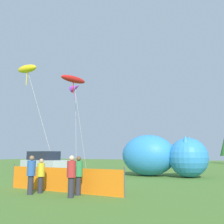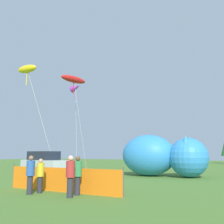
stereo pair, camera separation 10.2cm
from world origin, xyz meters
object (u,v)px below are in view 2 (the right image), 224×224
at_px(spectator_in_yellow_shirt, 77,174).
at_px(kite_red_lizard, 74,80).
at_px(parked_car, 44,165).
at_px(spectator_in_blue_shirt, 70,174).
at_px(folding_chair, 107,178).
at_px(spectator_in_black_shirt, 30,173).
at_px(spectator_in_white_shirt, 40,174).
at_px(kite_purple_delta, 76,88).
at_px(inflatable_cat, 161,157).
at_px(kite_yellow_hero, 27,69).

relative_size(spectator_in_yellow_shirt, kite_red_lizard, 0.20).
bearing_deg(parked_car, spectator_in_blue_shirt, -28.91).
xyz_separation_m(folding_chair, spectator_in_black_shirt, (-1.97, -3.79, 0.43)).
bearing_deg(parked_car, spectator_in_white_shirt, -36.97).
relative_size(kite_red_lizard, kite_purple_delta, 0.99).
height_order(folding_chair, spectator_in_black_shirt, spectator_in_black_shirt).
relative_size(inflatable_cat, spectator_in_black_shirt, 4.08).
relative_size(spectator_in_blue_shirt, kite_red_lizard, 0.20).
bearing_deg(parked_car, spectator_in_black_shirt, -40.03).
bearing_deg(kite_red_lizard, spectator_in_blue_shirt, -52.55).
bearing_deg(spectator_in_yellow_shirt, spectator_in_black_shirt, -157.27).
relative_size(spectator_in_blue_shirt, spectator_in_white_shirt, 1.10).
distance_m(parked_car, folding_chair, 7.45).
height_order(parked_car, folding_chair, parked_car).
relative_size(parked_car, spectator_in_white_shirt, 2.76).
bearing_deg(kite_red_lizard, inflatable_cat, 24.50).
bearing_deg(kite_purple_delta, kite_red_lizard, -56.53).
bearing_deg(spectator_in_black_shirt, folding_chair, 62.52).
relative_size(spectator_in_black_shirt, kite_red_lizard, 0.20).
relative_size(spectator_in_blue_shirt, kite_yellow_hero, 0.21).
bearing_deg(folding_chair, inflatable_cat, 61.22).
relative_size(parked_car, spectator_in_yellow_shirt, 2.56).
bearing_deg(spectator_in_black_shirt, kite_purple_delta, 118.07).
height_order(spectator_in_yellow_shirt, spectator_in_black_shirt, spectator_in_black_shirt).
xyz_separation_m(folding_chair, spectator_in_white_shirt, (-1.87, -3.25, 0.35)).
distance_m(parked_car, kite_red_lizard, 7.84).
height_order(spectator_in_yellow_shirt, kite_red_lizard, kite_red_lizard).
bearing_deg(kite_purple_delta, inflatable_cat, 4.73).
bearing_deg(spectator_in_blue_shirt, kite_yellow_hero, 151.32).
distance_m(spectator_in_black_shirt, kite_yellow_hero, 10.22).
bearing_deg(inflatable_cat, spectator_in_black_shirt, -103.37).
bearing_deg(folding_chair, kite_red_lizard, 117.30).
bearing_deg(inflatable_cat, kite_purple_delta, -176.57).
bearing_deg(spectator_in_white_shirt, spectator_in_blue_shirt, -8.88).
distance_m(inflatable_cat, spectator_in_yellow_shirt, 10.94).
distance_m(spectator_in_yellow_shirt, kite_yellow_hero, 11.18).
bearing_deg(spectator_in_black_shirt, inflatable_cat, 77.94).
bearing_deg(spectator_in_yellow_shirt, kite_red_lizard, 129.25).
height_order(folding_chair, kite_yellow_hero, kite_yellow_hero).
bearing_deg(spectator_in_white_shirt, parked_car, 132.17).
distance_m(inflatable_cat, kite_yellow_hero, 12.81).
height_order(inflatable_cat, kite_purple_delta, kite_purple_delta).
relative_size(parked_car, folding_chair, 4.84).
relative_size(parked_car, kite_red_lizard, 0.50).
xyz_separation_m(spectator_in_blue_shirt, kite_yellow_hero, (-7.74, 4.23, 7.32)).
height_order(inflatable_cat, spectator_in_yellow_shirt, inflatable_cat).
bearing_deg(parked_car, folding_chair, -8.26).
bearing_deg(spectator_in_white_shirt, inflatable_cat, 77.84).
distance_m(inflatable_cat, spectator_in_blue_shirt, 11.59).
xyz_separation_m(parked_car, kite_red_lizard, (0.75, 2.44, 7.41)).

